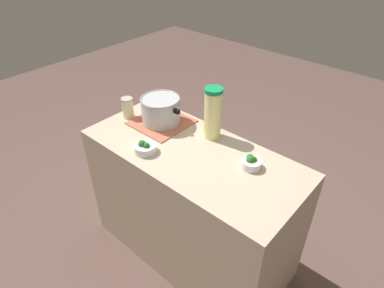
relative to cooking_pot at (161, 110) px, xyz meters
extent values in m
plane|color=brown|center=(0.36, -0.10, -0.98)|extent=(8.00, 8.00, 0.00)
cube|color=#BFAC91|center=(0.36, -0.10, -0.54)|extent=(1.33, 0.61, 0.88)
cube|color=#BD654A|center=(0.00, 0.00, -0.09)|extent=(0.34, 0.34, 0.01)
cylinder|color=#B7B7BC|center=(0.00, 0.00, -0.01)|extent=(0.25, 0.25, 0.17)
torus|color=#99999E|center=(0.00, 0.00, 0.08)|extent=(0.25, 0.25, 0.01)
cube|color=black|center=(-0.14, 0.00, 0.04)|extent=(0.04, 0.02, 0.02)
cube|color=black|center=(0.14, 0.00, 0.04)|extent=(0.04, 0.02, 0.02)
cylinder|color=#F7F397|center=(0.35, 0.09, 0.05)|extent=(0.10, 0.10, 0.30)
cylinder|color=#138C4D|center=(0.35, 0.09, 0.21)|extent=(0.11, 0.11, 0.02)
ellipsoid|color=yellow|center=(0.36, 0.09, 0.06)|extent=(0.04, 0.04, 0.01)
cylinder|color=beige|center=(-0.22, -0.09, -0.03)|extent=(0.07, 0.07, 0.13)
cylinder|color=#B2AD99|center=(-0.22, -0.09, 0.04)|extent=(0.08, 0.08, 0.01)
cylinder|color=silver|center=(0.69, 0.00, -0.07)|extent=(0.11, 0.11, 0.05)
ellipsoid|color=#347A2C|center=(0.70, 0.01, -0.05)|extent=(0.04, 0.04, 0.04)
ellipsoid|color=#356C37|center=(0.67, 0.01, -0.05)|extent=(0.04, 0.04, 0.04)
ellipsoid|color=#226F21|center=(0.69, -0.01, -0.05)|extent=(0.05, 0.05, 0.06)
cylinder|color=silver|center=(0.16, -0.28, -0.07)|extent=(0.13, 0.13, 0.05)
ellipsoid|color=#216D26|center=(0.17, -0.29, -0.05)|extent=(0.04, 0.04, 0.04)
ellipsoid|color=#2E722D|center=(0.14, -0.29, -0.05)|extent=(0.04, 0.04, 0.05)
camera|label=1|loc=(1.37, -1.26, 1.04)|focal=31.15mm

